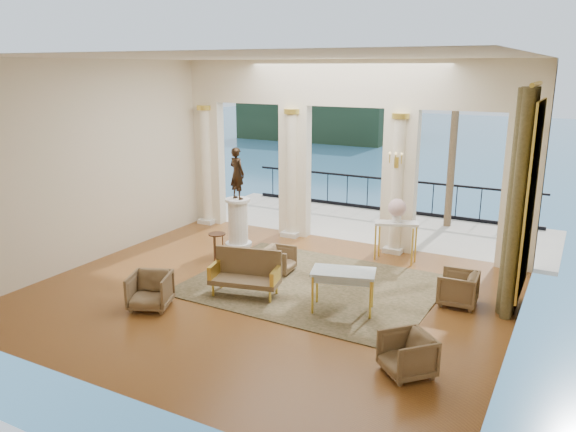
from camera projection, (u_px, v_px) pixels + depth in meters
The scene contains 23 objects.
floor at pixel (267, 293), 11.07m from camera, with size 9.00×9.00×0.00m, color #472211.
room_walls at pixel (232, 156), 9.38m from camera, with size 9.00×9.00×9.00m.
arcade at pixel (345, 141), 13.66m from camera, with size 9.00×0.56×4.50m.
terrace at pixel (370, 225), 16.02m from camera, with size 10.00×3.60×0.10m, color #B7AC9B.
balustrade at pixel (388, 198), 17.26m from camera, with size 9.00×0.06×1.03m.
palm_tree at pixel (458, 76), 14.72m from camera, with size 2.00×2.00×4.50m.
headland at pixel (330, 116), 85.13m from camera, with size 22.00×18.00×6.00m, color black.
sea at pixel (534, 160), 63.68m from camera, with size 160.00×160.00×0.00m, color #2C6692.
curtain at pixel (519, 202), 9.87m from camera, with size 0.33×1.40×4.09m.
window_frame at pixel (531, 199), 9.76m from camera, with size 0.04×1.60×3.40m, color #E4C44B.
wall_sconce at pixel (396, 161), 12.84m from camera, with size 0.30×0.11×0.33m.
rug at pixel (313, 285), 11.47m from camera, with size 4.84×3.76×0.02m, color #2D311A.
armchair_a at pixel (150, 289), 10.32m from camera, with size 0.72×0.67×0.74m, color #493922.
armchair_b at pixel (407, 353), 8.08m from camera, with size 0.67×0.62×0.69m, color #493922.
armchair_c at pixel (458, 287), 10.47m from camera, with size 0.68×0.64×0.70m, color #493922.
armchair_d at pixel (279, 259), 12.14m from camera, with size 0.60×0.57×0.62m, color #493922.
settee at pixel (246, 273), 10.94m from camera, with size 1.44×0.86×0.89m.
game_table at pixel (343, 275), 10.10m from camera, with size 1.26×0.91×0.78m.
pedestal at pixel (238, 223), 13.85m from camera, with size 0.66×0.66×1.21m.
statue at pixel (237, 173), 13.53m from camera, with size 0.46×0.30×1.26m, color black.
console_table at pixel (396, 229), 12.73m from camera, with size 1.05×0.71×0.93m.
urn at pixel (397, 209), 12.61m from camera, with size 0.41×0.41×0.54m.
side_table at pixel (217, 237), 12.83m from camera, with size 0.39×0.39×0.64m.
Camera 1 is at (5.24, -8.88, 4.34)m, focal length 35.00 mm.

